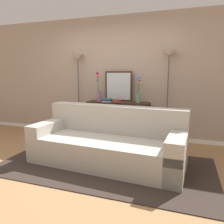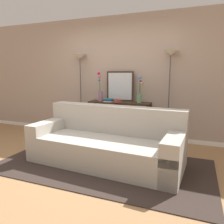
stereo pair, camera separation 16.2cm
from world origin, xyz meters
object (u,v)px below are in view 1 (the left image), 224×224
fruit_bowl (117,101)px  wall_mirror (118,86)px  book_stack (108,100)px  book_row_under_console (102,135)px  vase_short_flowers (139,91)px  couch (108,144)px  floor_lamp_right (168,71)px  floor_lamp_left (78,72)px  console_table (118,114)px  vase_tall_flowers (99,92)px

fruit_bowl → wall_mirror: bearing=98.7°
book_stack → book_row_under_console: (-0.16, 0.08, -0.79)m
vase_short_flowers → book_stack: vase_short_flowers is taller
wall_mirror → book_row_under_console: bearing=-158.3°
couch → floor_lamp_right: floor_lamp_right is taller
wall_mirror → vase_short_flowers: (0.47, -0.11, -0.08)m
floor_lamp_left → couch: bearing=-48.0°
console_table → book_stack: (-0.21, -0.08, 0.29)m
couch → wall_mirror: size_ratio=3.79×
floor_lamp_left → book_row_under_console: (0.62, -0.11, -1.38)m
floor_lamp_left → book_stack: bearing=-13.7°
fruit_bowl → book_stack: size_ratio=0.89×
book_row_under_console → vase_tall_flowers: bearing=-169.6°
vase_short_flowers → book_stack: (-0.64, -0.11, -0.21)m
fruit_bowl → book_row_under_console: 0.88m
wall_mirror → vase_tall_flowers: bearing=-160.1°
floor_lamp_right → vase_short_flowers: bearing=-172.1°
wall_mirror → book_stack: size_ratio=2.99×
floor_lamp_right → vase_tall_flowers: (-1.44, -0.12, -0.44)m
wall_mirror → vase_short_flowers: bearing=-13.0°
vase_short_flowers → console_table: bearing=-176.6°
book_stack → book_row_under_console: book_stack is taller
console_table → book_row_under_console: bearing=180.0°
floor_lamp_right → wall_mirror: 1.08m
couch → book_row_under_console: 1.41m
floor_lamp_left → book_stack: size_ratio=8.56×
book_row_under_console → floor_lamp_left: bearing=170.3°
floor_lamp_left → vase_tall_flowers: 0.71m
console_table → vase_tall_flowers: vase_tall_flowers is taller
couch → vase_short_flowers: size_ratio=4.50×
floor_lamp_left → floor_lamp_right: bearing=-0.0°
vase_tall_flowers → fruit_bowl: bearing=-10.8°
wall_mirror → console_table: bearing=-76.8°
floor_lamp_right → fruit_bowl: size_ratio=9.68×
console_table → floor_lamp_left: (-0.98, 0.11, 0.88)m
book_stack → fruit_bowl: bearing=-3.3°
vase_tall_flowers → floor_lamp_right: bearing=4.7°
wall_mirror → vase_tall_flowers: wall_mirror is taller
console_table → floor_lamp_right: 1.35m
floor_lamp_right → book_row_under_console: floor_lamp_right is taller
console_table → vase_tall_flowers: 0.63m
vase_short_flowers → floor_lamp_left: bearing=176.8°
couch → book_row_under_console: couch is taller
wall_mirror → vase_short_flowers: 0.48m
fruit_bowl → floor_lamp_right: bearing=11.3°
vase_short_flowers → vase_tall_flowers: bearing=-177.5°
console_table → fruit_bowl: size_ratio=6.96×
floor_lamp_left → vase_short_flowers: bearing=-3.2°
couch → vase_tall_flowers: 1.57m
couch → floor_lamp_left: 2.14m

